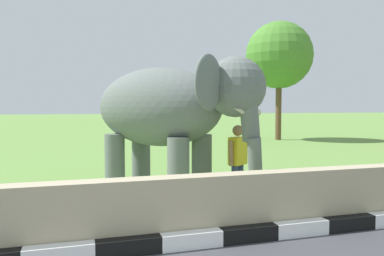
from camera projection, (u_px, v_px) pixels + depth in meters
name	position (u px, v px, depth m)	size (l,w,h in m)	color
striped_curb	(95.00, 251.00, 5.08)	(16.20, 0.20, 0.24)	white
barrier_parapet	(246.00, 204.00, 6.03)	(28.00, 0.36, 1.00)	tan
elephant	(171.00, 110.00, 8.08)	(3.76, 3.89, 3.00)	slate
person_handler	(238.00, 159.00, 8.05)	(0.57, 0.43, 1.66)	navy
tree_distant	(279.00, 56.00, 23.28)	(4.08, 4.08, 7.24)	brown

